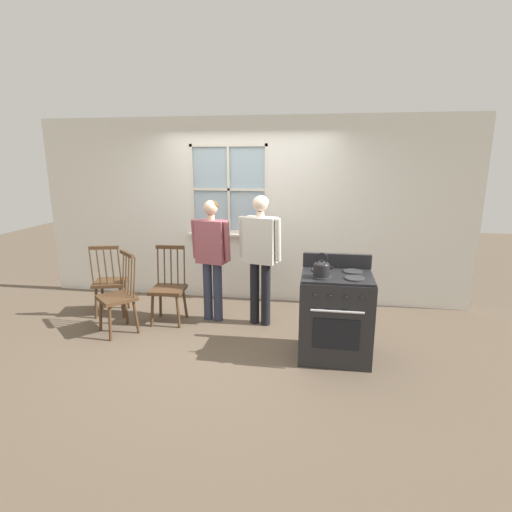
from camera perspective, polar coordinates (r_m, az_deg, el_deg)
ground_plane at (r=4.98m, az=-3.85°, el=-11.34°), size 16.00×16.00×0.00m
wall_back at (r=5.93m, az=-0.82°, el=6.16°), size 6.40×0.16×2.70m
chair_by_window at (r=5.21m, az=-19.04°, el=-5.57°), size 0.58×0.58×1.00m
chair_near_wall at (r=5.36m, az=-12.38°, el=-4.60°), size 0.44×0.43×1.00m
chair_center_cluster at (r=5.84m, az=-20.13°, el=-3.60°), size 0.51×0.50×1.00m
person_elderly_left at (r=5.19m, az=-6.35°, el=0.80°), size 0.54×0.28×1.60m
person_teen_center at (r=5.01m, az=0.62°, el=1.05°), size 0.56×0.30×1.67m
stove at (r=4.42m, az=11.27°, el=-8.25°), size 0.75×0.68×1.08m
kettle at (r=4.12m, az=9.35°, el=-1.72°), size 0.21×0.17×0.25m
potted_plant at (r=6.00m, az=-6.27°, el=3.90°), size 0.13×0.13×0.23m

